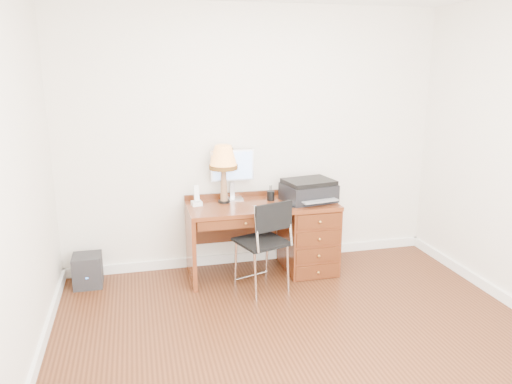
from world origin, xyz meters
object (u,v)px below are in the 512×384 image
object	(u,v)px
desk	(292,232)
printer	(309,190)
monitor	(232,168)
chair	(263,237)
leg_lamp	(223,161)
phone	(197,200)
equipment_box	(88,270)

from	to	relation	value
desk	printer	distance (m)	0.48
desk	printer	world-z (taller)	printer
monitor	chair	xyz separation A→B (m)	(0.16, -0.68, -0.52)
desk	chair	xyz separation A→B (m)	(-0.42, -0.44, 0.14)
leg_lamp	chair	world-z (taller)	leg_lamp
desk	phone	size ratio (longest dim) A/B	7.34
leg_lamp	equipment_box	size ratio (longest dim) A/B	1.85
monitor	phone	distance (m)	0.50
monitor	printer	bearing A→B (deg)	-19.33
printer	leg_lamp	xyz separation A→B (m)	(-0.85, 0.14, 0.32)
monitor	phone	bearing A→B (deg)	-158.35
monitor	leg_lamp	size ratio (longest dim) A/B	0.88
desk	printer	xyz separation A→B (m)	(0.17, -0.02, 0.45)
leg_lamp	chair	size ratio (longest dim) A/B	0.64
phone	chair	distance (m)	0.80
monitor	phone	world-z (taller)	monitor
phone	chair	world-z (taller)	phone
printer	phone	bearing A→B (deg)	164.88
monitor	desk	bearing A→B (deg)	-22.89
monitor	printer	distance (m)	0.81
leg_lamp	equipment_box	xyz separation A→B (m)	(-1.37, -0.03, -1.02)
leg_lamp	printer	bearing A→B (deg)	-9.34
phone	equipment_box	bearing A→B (deg)	171.37
desk	phone	xyz separation A→B (m)	(-0.97, 0.08, 0.40)
leg_lamp	phone	xyz separation A→B (m)	(-0.28, -0.04, -0.37)
desk	chair	size ratio (longest dim) A/B	1.65
phone	equipment_box	world-z (taller)	phone
monitor	leg_lamp	world-z (taller)	leg_lamp
chair	phone	bearing A→B (deg)	118.28
equipment_box	chair	bearing A→B (deg)	-18.16
desk	monitor	xyz separation A→B (m)	(-0.57, 0.24, 0.66)
printer	equipment_box	size ratio (longest dim) A/B	1.77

